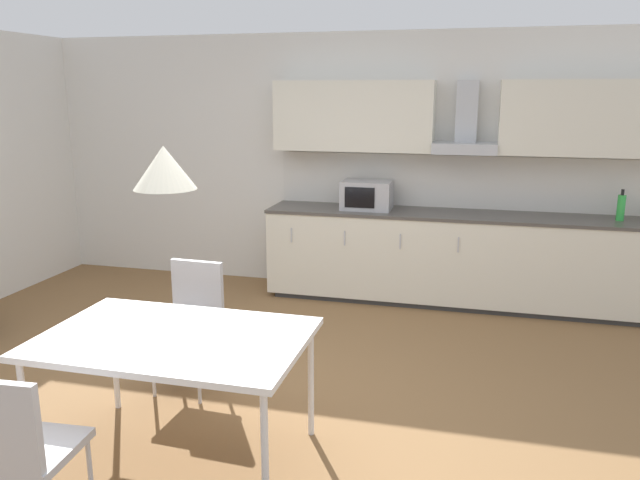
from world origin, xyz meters
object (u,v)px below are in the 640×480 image
Objects in this scene: microwave at (367,195)px; chair_near_left at (17,443)px; dining_table at (174,343)px; pendant_lamp at (164,168)px; bottle_green at (621,207)px; chair_far_left at (192,312)px.

chair_near_left is at bearing -101.59° from microwave.
dining_table is 0.95m from pendant_lamp.
pendant_lamp is at bearing -131.93° from bottle_green.
pendant_lamp is (0.32, -0.85, 1.10)m from chair_far_left.
bottle_green is at bearing 0.28° from microwave.
chair_near_left is 2.72× the size of pendant_lamp.
pendant_lamp reaches higher than bottle_green.
dining_table is 1.64× the size of chair_far_left.
bottle_green is (2.29, 0.01, -0.02)m from microwave.
chair_near_left and chair_far_left have the same top height.
chair_near_left is at bearing -128.13° from bottle_green.
chair_far_left reaches higher than dining_table.
microwave is at bearing 80.95° from pendant_lamp.
chair_near_left is at bearing -89.94° from chair_far_left.
pendant_lamp is (-2.78, -3.09, 0.63)m from bottle_green.
microwave is 3.14m from dining_table.
microwave is 2.29m from bottle_green.
bottle_green is 4.21m from pendant_lamp.
bottle_green is 4.17m from dining_table.
microwave is 4.04m from chair_near_left.
pendant_lamp reaches higher than microwave.
pendant_lamp reaches higher than chair_near_left.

